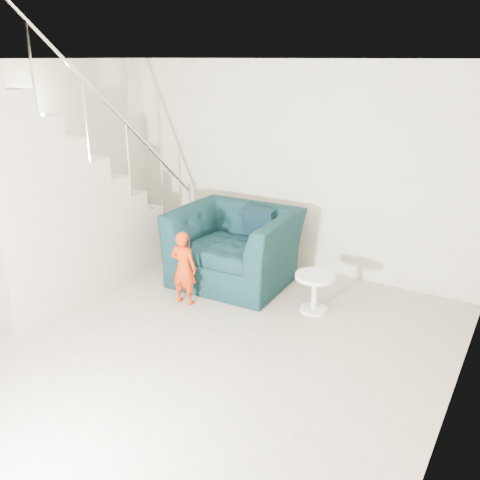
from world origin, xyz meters
name	(u,v)px	position (x,y,z in m)	size (l,w,h in m)	color
floor	(162,356)	(0.00, 0.00, 0.00)	(5.50, 5.50, 0.00)	gray
ceiling	(144,59)	(0.00, 0.00, 2.70)	(5.50, 5.50, 0.00)	silver
back_wall	(292,168)	(0.00, 2.75, 1.35)	(5.00, 5.00, 0.00)	#C1B69D
right_wall	(458,287)	(2.50, 0.00, 1.35)	(5.50, 5.50, 0.00)	#C1B69D
armchair	(235,247)	(-0.33, 1.86, 0.47)	(1.43, 1.25, 0.93)	black
toddler	(184,268)	(-0.50, 1.03, 0.44)	(0.32, 0.21, 0.88)	#A32505
side_table	(315,286)	(0.87, 1.63, 0.30)	(0.45, 0.45, 0.45)	silver
staircase	(56,216)	(-2.00, 0.55, 0.95)	(1.02, 3.03, 3.62)	#ADA089
cushion	(259,223)	(-0.17, 2.20, 0.71)	(0.43, 0.12, 0.41)	black
throw	(192,231)	(-0.94, 1.80, 0.59)	(0.04, 0.44, 0.49)	black
phone	(190,243)	(-0.39, 1.01, 0.77)	(0.02, 0.05, 0.10)	black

